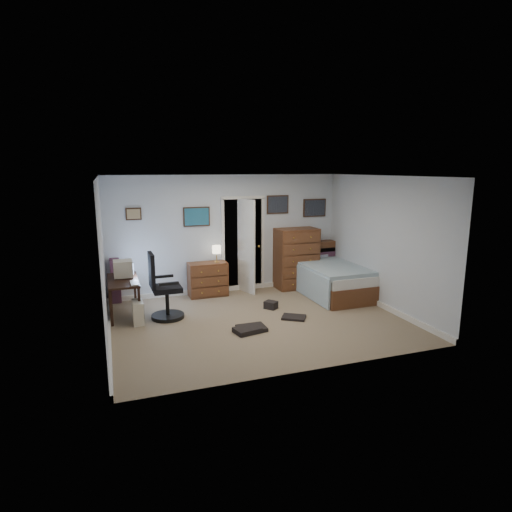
% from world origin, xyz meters
% --- Properties ---
extents(floor, '(5.00, 4.00, 0.02)m').
position_xyz_m(floor, '(0.00, 0.00, -0.01)').
color(floor, '#86725C').
rests_on(floor, ground).
extents(computer_desk, '(0.53, 1.15, 0.66)m').
position_xyz_m(computer_desk, '(-2.28, 1.12, 0.51)').
color(computer_desk, black).
rests_on(computer_desk, floor).
extents(crt_monitor, '(0.35, 0.32, 0.32)m').
position_xyz_m(crt_monitor, '(-2.18, 1.27, 0.83)').
color(crt_monitor, beige).
rests_on(crt_monitor, computer_desk).
extents(keyboard, '(0.13, 0.35, 0.02)m').
position_xyz_m(keyboard, '(-2.02, 0.77, 0.67)').
color(keyboard, beige).
rests_on(keyboard, computer_desk).
extents(pc_tower, '(0.18, 0.37, 0.40)m').
position_xyz_m(pc_tower, '(-2.00, 0.57, 0.20)').
color(pc_tower, beige).
rests_on(pc_tower, floor).
extents(office_chair, '(0.60, 0.60, 1.20)m').
position_xyz_m(office_chair, '(-1.55, 0.67, 0.46)').
color(office_chair, black).
rests_on(office_chair, floor).
extents(media_stack, '(0.18, 0.18, 0.89)m').
position_xyz_m(media_stack, '(-2.32, 1.93, 0.45)').
color(media_stack, maroon).
rests_on(media_stack, floor).
extents(low_dresser, '(0.80, 0.41, 0.71)m').
position_xyz_m(low_dresser, '(-0.49, 1.77, 0.36)').
color(low_dresser, brown).
rests_on(low_dresser, floor).
extents(table_lamp, '(0.18, 0.18, 0.35)m').
position_xyz_m(table_lamp, '(-0.29, 1.77, 0.96)').
color(table_lamp, gold).
rests_on(table_lamp, low_dresser).
extents(doorway, '(0.96, 1.12, 2.05)m').
position_xyz_m(doorway, '(0.35, 2.27, 1.00)').
color(doorway, black).
rests_on(doorway, floor).
extents(tall_dresser, '(0.93, 0.56, 1.34)m').
position_xyz_m(tall_dresser, '(1.52, 1.75, 0.67)').
color(tall_dresser, brown).
rests_on(tall_dresser, floor).
extents(headboard_bookcase, '(1.13, 0.36, 1.00)m').
position_xyz_m(headboard_bookcase, '(2.13, 1.86, 0.53)').
color(headboard_bookcase, brown).
rests_on(headboard_bookcase, floor).
extents(bed, '(1.19, 2.18, 0.71)m').
position_xyz_m(bed, '(1.98, 1.10, 0.34)').
color(bed, brown).
rests_on(bed, floor).
extents(wall_posters, '(4.38, 0.04, 0.60)m').
position_xyz_m(wall_posters, '(0.57, 1.98, 1.75)').
color(wall_posters, '#331E11').
rests_on(wall_posters, floor).
extents(floor_clutter, '(1.48, 1.34, 0.14)m').
position_xyz_m(floor_clutter, '(-0.01, -0.18, 0.04)').
color(floor_clutter, black).
rests_on(floor_clutter, floor).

